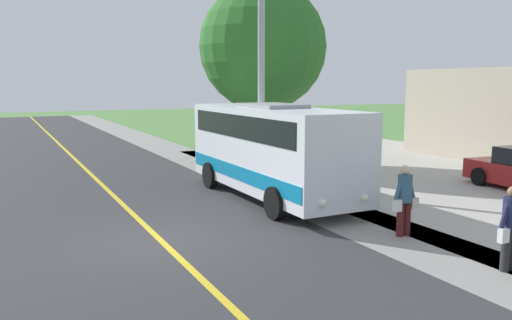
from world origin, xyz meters
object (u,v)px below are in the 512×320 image
shuttle_bus_front (272,147)px  pedestrian_with_bags (511,226)px  pedestrian_waiting (405,198)px  street_light_pole (258,50)px  tree_curbside (263,47)px

shuttle_bus_front → pedestrian_with_bags: size_ratio=4.62×
pedestrian_with_bags → pedestrian_waiting: (0.21, -2.71, 0.02)m
street_light_pole → pedestrian_waiting: bearing=93.7°
shuttle_bus_front → street_light_pole: bearing=-103.1°
street_light_pole → tree_curbside: size_ratio=1.08×
shuttle_bus_front → pedestrian_with_bags: (-1.07, 7.78, -0.75)m
pedestrian_with_bags → street_light_pole: 10.32m
pedestrian_with_bags → tree_curbside: size_ratio=0.21×
pedestrian_with_bags → street_light_pole: (0.66, -9.56, 3.84)m
pedestrian_waiting → pedestrian_with_bags: bearing=94.4°
shuttle_bus_front → street_light_pole: size_ratio=0.90×
tree_curbside → pedestrian_waiting: bearing=79.7°
shuttle_bus_front → pedestrian_waiting: shuttle_bus_front is taller
pedestrian_with_bags → pedestrian_waiting: bearing=-85.6°
pedestrian_with_bags → pedestrian_waiting: pedestrian_waiting is taller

